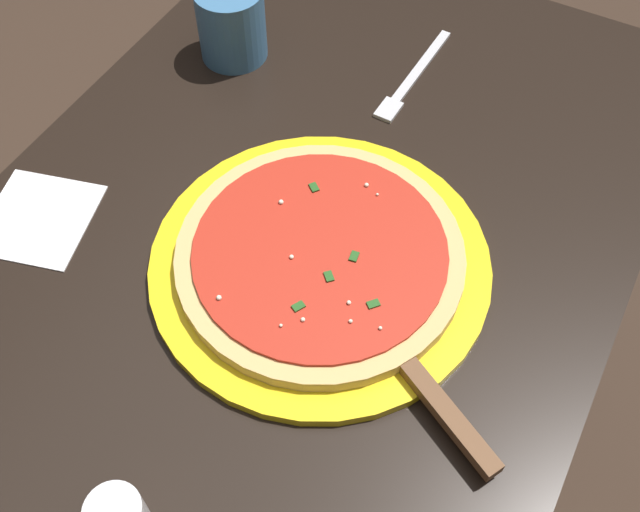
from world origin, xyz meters
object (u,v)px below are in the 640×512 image
(pizza_server, at_px, (420,381))
(cup_tall_drink, at_px, (231,23))
(pizza, at_px, (320,255))
(napkin_loose_left, at_px, (39,218))
(fork, at_px, (411,80))
(serving_plate, at_px, (320,264))

(pizza_server, height_order, cup_tall_drink, cup_tall_drink)
(pizza, height_order, napkin_loose_left, pizza)
(pizza_server, xyz_separation_m, fork, (0.39, 0.18, -0.01))
(serving_plate, height_order, pizza, pizza)
(pizza_server, bearing_deg, pizza, 61.80)
(pizza, height_order, pizza_server, pizza)
(pizza, xyz_separation_m, pizza_server, (-0.08, -0.15, -0.00))
(serving_plate, height_order, napkin_loose_left, serving_plate)
(fork, bearing_deg, pizza_server, -154.76)
(napkin_loose_left, distance_m, fork, 0.48)
(pizza_server, distance_m, napkin_loose_left, 0.45)
(cup_tall_drink, height_order, napkin_loose_left, cup_tall_drink)
(serving_plate, xyz_separation_m, pizza_server, (-0.08, -0.15, 0.01))
(serving_plate, relative_size, cup_tall_drink, 3.73)
(pizza, bearing_deg, fork, 6.35)
(serving_plate, height_order, cup_tall_drink, cup_tall_drink)
(serving_plate, relative_size, napkin_loose_left, 2.97)
(pizza_server, height_order, napkin_loose_left, pizza_server)
(serving_plate, xyz_separation_m, cup_tall_drink, (0.24, 0.26, 0.04))
(napkin_loose_left, relative_size, fork, 0.64)
(napkin_loose_left, bearing_deg, cup_tall_drink, -7.39)
(pizza_server, height_order, fork, pizza_server)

